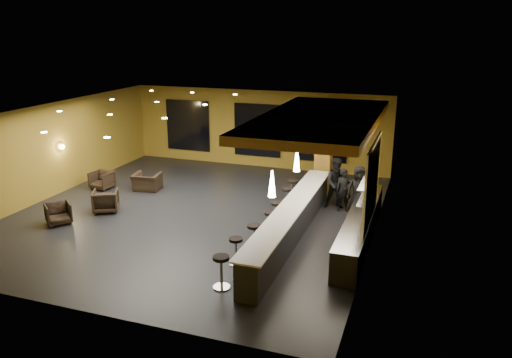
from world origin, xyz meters
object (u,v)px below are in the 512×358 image
(staff_b, at_px, (337,184))
(bar_stool_2, at_px, (254,235))
(bar_stool_0, at_px, (221,268))
(pendant_1, at_px, (297,160))
(staff_c, at_px, (359,190))
(bar_stool_5, at_px, (287,196))
(staff_a, at_px, (344,190))
(bar_stool_1, at_px, (236,248))
(armchair_b, at_px, (106,201))
(bar_stool_6, at_px, (292,188))
(armchair_c, at_px, (102,180))
(pendant_2, at_px, (315,143))
(bar_stool_3, at_px, (271,221))
(armchair_d, at_px, (147,182))
(prep_counter, at_px, (360,228))
(bar_counter, at_px, (291,223))
(pendant_0, at_px, (272,184))
(column, at_px, (324,149))
(bar_stool_4, at_px, (276,210))
(armchair_a, at_px, (58,213))

(staff_b, distance_m, bar_stool_2, 4.65)
(bar_stool_0, bearing_deg, pendant_1, 78.30)
(staff_c, xyz_separation_m, bar_stool_5, (-2.38, -0.53, -0.32))
(staff_a, height_order, bar_stool_0, staff_a)
(bar_stool_0, distance_m, bar_stool_1, 1.31)
(armchair_b, height_order, bar_stool_6, bar_stool_6)
(staff_a, xyz_separation_m, armchair_c, (-9.48, -0.67, -0.40))
(pendant_2, bearing_deg, pendant_1, -90.00)
(bar_stool_3, bearing_deg, bar_stool_2, -94.65)
(armchair_d, bearing_deg, pendant_2, 174.43)
(prep_counter, bearing_deg, armchair_b, -177.61)
(bar_stool_5, bearing_deg, bar_counter, -71.62)
(pendant_0, distance_m, bar_stool_2, 2.12)
(armchair_c, xyz_separation_m, armchair_d, (1.77, 0.46, -0.02))
(pendant_0, bearing_deg, staff_c, 71.83)
(armchair_c, bearing_deg, pendant_0, -21.10)
(bar_counter, height_order, bar_stool_2, bar_counter)
(bar_counter, height_order, staff_b, staff_b)
(column, distance_m, armchair_c, 8.83)
(staff_a, relative_size, bar_stool_6, 1.90)
(bar_counter, distance_m, bar_stool_5, 2.47)
(pendant_1, bearing_deg, staff_c, 56.02)
(pendant_0, relative_size, armchair_b, 0.82)
(bar_stool_4, distance_m, bar_stool_6, 2.33)
(armchair_a, bearing_deg, staff_b, -21.67)
(bar_stool_5, bearing_deg, bar_stool_1, -92.17)
(bar_counter, xyz_separation_m, bar_stool_1, (-0.95, -2.17, -0.01))
(pendant_2, xyz_separation_m, armchair_b, (-6.73, -2.86, -1.96))
(armchair_d, xyz_separation_m, bar_stool_0, (5.81, -6.18, 0.21))
(prep_counter, height_order, pendant_1, pendant_1)
(column, bearing_deg, armchair_b, -146.44)
(bar_stool_1, bearing_deg, armchair_a, 172.75)
(pendant_0, relative_size, bar_stool_6, 0.88)
(bar_counter, distance_m, bar_stool_0, 3.57)
(staff_b, distance_m, armchair_a, 9.47)
(pendant_1, bearing_deg, pendant_2, 90.00)
(bar_stool_6, bearing_deg, prep_counter, -44.62)
(armchair_c, xyz_separation_m, bar_stool_3, (7.74, -2.24, 0.14))
(armchair_c, height_order, bar_stool_1, bar_stool_1)
(pendant_1, bearing_deg, bar_stool_1, -109.55)
(armchair_a, bearing_deg, pendant_0, -54.84)
(bar_counter, bearing_deg, armchair_a, -169.93)
(staff_a, xyz_separation_m, bar_stool_6, (-1.95, 0.42, -0.25))
(staff_a, distance_m, bar_stool_3, 3.41)
(bar_stool_1, bearing_deg, staff_a, 68.18)
(staff_b, bearing_deg, staff_a, -53.05)
(pendant_2, xyz_separation_m, staff_c, (1.60, -0.13, -1.51))
(pendant_1, height_order, bar_stool_2, pendant_1)
(pendant_2, bearing_deg, armchair_a, -150.03)
(pendant_2, xyz_separation_m, armchair_a, (-7.52, -4.34, -2.00))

